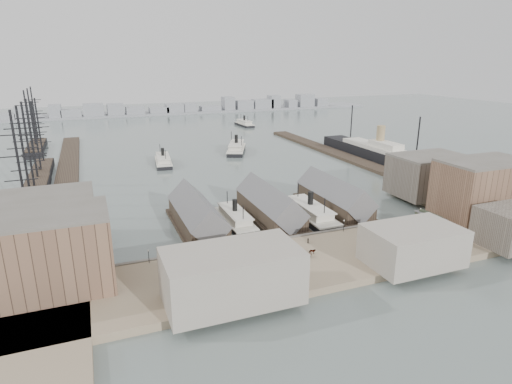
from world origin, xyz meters
name	(u,v)px	position (x,y,z in m)	size (l,w,h in m)	color
ground	(290,236)	(0.00, 0.00, 0.00)	(900.00, 900.00, 0.00)	#566361
quay	(322,259)	(0.00, -20.00, 1.00)	(180.00, 30.00, 2.00)	#88755B
seawall	(298,239)	(0.00, -5.20, 1.15)	(180.00, 1.20, 2.30)	#59544C
west_wharf	(67,177)	(-68.00, 100.00, 0.80)	(10.00, 220.00, 1.60)	#2D231C
east_wharf	(345,157)	(78.00, 90.00, 0.80)	(10.00, 180.00, 1.60)	#2D231C
ferry_shed_west	(197,216)	(-26.00, 16.88, 4.64)	(14.00, 42.00, 12.60)	#2D231C
ferry_shed_center	(270,206)	(0.00, 16.88, 4.64)	(14.00, 42.00, 12.60)	#2D231C
ferry_shed_east	(334,198)	(26.00, 16.88, 4.64)	(14.00, 42.00, 12.60)	#2D231C
warehouse_west_front	(38,255)	(-70.00, -12.00, 11.00)	(32.00, 18.00, 18.00)	brown
warehouse_west_back	(48,220)	(-70.00, 18.00, 9.00)	(26.00, 20.00, 14.00)	#60564C
warehouse_east_front	(482,190)	(66.00, -12.00, 11.50)	(30.00, 18.00, 19.00)	brown
warehouse_east_back	(428,176)	(68.00, 15.00, 9.50)	(28.00, 20.00, 15.00)	#60564C
street_bldg_center	(413,245)	(20.00, -32.00, 7.00)	(24.00, 16.00, 10.00)	gray
street_bldg_west	(232,275)	(-30.00, -32.00, 8.00)	(30.00, 16.00, 12.00)	gray
street_bldg_east	(512,227)	(55.00, -33.00, 7.50)	(18.00, 14.00, 11.00)	#60564C
lamp_post_far_w	(148,254)	(-45.00, -7.00, 4.71)	(0.44, 0.44, 3.92)	black
lamp_post_near_w	(254,237)	(-15.00, -7.00, 4.71)	(0.44, 0.44, 3.92)	black
lamp_post_near_e	(344,223)	(15.00, -7.00, 4.71)	(0.44, 0.44, 3.92)	black
lamp_post_far_e	(420,211)	(45.00, -7.00, 4.71)	(0.44, 0.44, 3.92)	black
far_shore	(144,111)	(-2.07, 334.14, 3.91)	(500.00, 40.00, 15.72)	gray
ferry_docked_west	(235,218)	(-13.00, 16.48, 2.17)	(7.78, 25.94, 9.27)	black
ferry_docked_east	(310,212)	(13.00, 11.27, 2.49)	(8.91, 29.70, 10.61)	black
ferry_open_near	(163,160)	(-20.95, 112.04, 2.22)	(10.73, 27.25, 9.48)	black
ferry_open_mid	(236,148)	(25.67, 127.82, 2.63)	(21.08, 32.59, 11.22)	black
ferry_open_far	(244,123)	(66.38, 226.08, 2.18)	(9.45, 26.53, 9.32)	black
sailing_ship_near	(33,194)	(-79.36, 69.10, 2.80)	(9.28, 63.94, 38.16)	black
sailing_ship_mid	(41,171)	(-79.42, 109.36, 2.55)	(8.65, 49.96, 35.55)	black
sailing_ship_far	(36,147)	(-87.24, 175.21, 2.71)	(9.13, 50.74, 37.54)	black
ocean_steamer	(379,153)	(92.00, 77.82, 4.17)	(13.28, 97.06, 19.41)	black
tram	(430,220)	(43.43, -13.29, 3.99)	(3.69, 11.10, 3.88)	black
horse_cart_left	(181,269)	(-38.19, -14.81, 2.79)	(4.74, 3.17, 1.53)	black
horse_cart_center	(311,252)	(-2.74, -18.25, 2.80)	(4.84, 3.20, 1.56)	black
horse_cart_right	(370,250)	(13.41, -23.05, 2.76)	(4.70, 3.25, 1.43)	black
pedestrian_0	(165,261)	(-41.16, -8.96, 2.88)	(0.64, 0.47, 1.77)	black
pedestrian_1	(163,279)	(-43.24, -18.23, 2.84)	(0.81, 0.63, 1.68)	black
pedestrian_2	(242,257)	(-21.29, -14.00, 2.87)	(1.12, 0.65, 1.74)	black
pedestrian_3	(303,264)	(-7.83, -23.69, 2.79)	(0.93, 0.39, 1.58)	black
pedestrian_4	(308,241)	(0.43, -10.86, 2.79)	(0.77, 0.50, 1.58)	black
pedestrian_5	(361,251)	(10.58, -22.72, 2.82)	(0.60, 0.44, 1.64)	black
pedestrian_6	(385,227)	(28.31, -10.03, 2.83)	(0.81, 0.63, 1.67)	black
pedestrian_7	(448,243)	(37.02, -27.56, 2.87)	(1.12, 0.64, 1.73)	black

